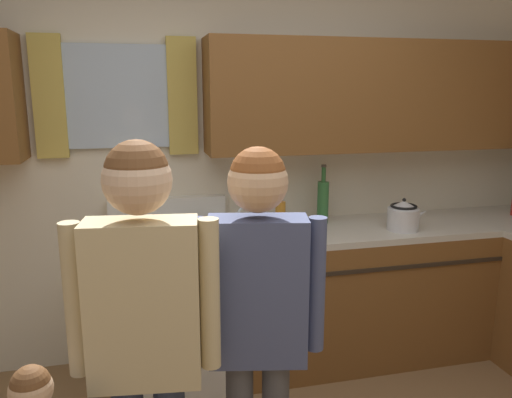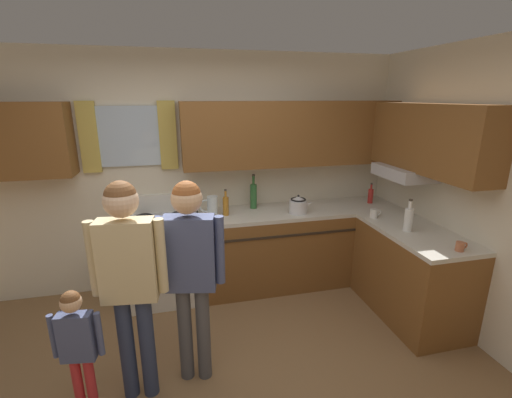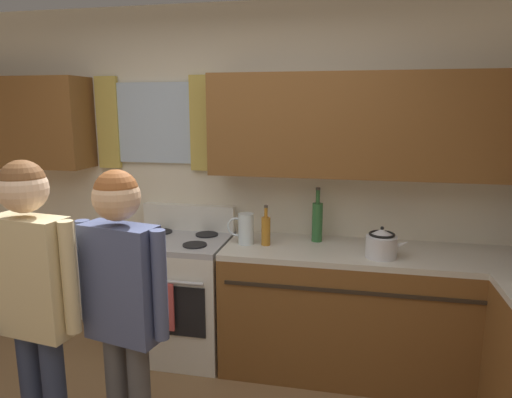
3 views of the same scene
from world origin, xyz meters
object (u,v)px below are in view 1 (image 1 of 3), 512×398
Objects in this scene: stove_oven at (174,307)px; bottle_wine_green at (323,201)px; stovetop_kettle at (403,215)px; bottle_oil_amber at (280,216)px; water_pitcher at (257,217)px; adult_holding_child at (144,321)px; adult_in_plaid at (258,306)px.

bottle_wine_green is at bearing 8.33° from stove_oven.
bottle_wine_green is 1.44× the size of stovetop_kettle.
bottle_oil_amber reaches higher than stove_oven.
stove_oven is 0.86m from bottle_oil_amber.
bottle_wine_green reaches higher than water_pitcher.
bottle_wine_green is at bearing 50.89° from adult_holding_child.
bottle_oil_amber reaches higher than stovetop_kettle.
adult_holding_child reaches higher than water_pitcher.
bottle_oil_amber is (0.67, -0.02, 0.54)m from stove_oven.
water_pitcher is at bearing -179.28° from bottle_oil_amber.
bottle_oil_amber is 0.18× the size of adult_holding_child.
water_pitcher is 0.14× the size of adult_in_plaid.
bottle_wine_green is 0.25× the size of adult_in_plaid.
adult_holding_child is (-0.19, -1.33, 0.56)m from stove_oven.
adult_in_plaid is (-0.45, -1.23, -0.01)m from bottle_oil_amber.
bottle_wine_green is 0.52m from stovetop_kettle.
bottle_oil_amber is at bearing 69.96° from adult_in_plaid.
bottle_wine_green reaches higher than bottle_oil_amber.
bottle_oil_amber is 1.04× the size of stovetop_kettle.
bottle_oil_amber is 0.39m from bottle_wine_green.
stove_oven is 2.79× the size of bottle_wine_green.
water_pitcher is (-0.15, -0.00, 0.00)m from bottle_oil_amber.
bottle_wine_green is 1.61m from adult_in_plaid.
water_pitcher is at bearing 61.57° from adult_holding_child.
water_pitcher reaches higher than stovetop_kettle.
bottle_oil_amber is at bearing -1.84° from stove_oven.
stove_oven is 1.45m from adult_holding_child.
water_pitcher reaches higher than stove_oven.
bottle_wine_green is at bearing 60.46° from adult_in_plaid.
adult_in_plaid is at bearing -103.64° from water_pitcher.
bottle_wine_green is 0.24× the size of adult_holding_child.
adult_holding_child is at bearing -97.98° from stove_oven.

